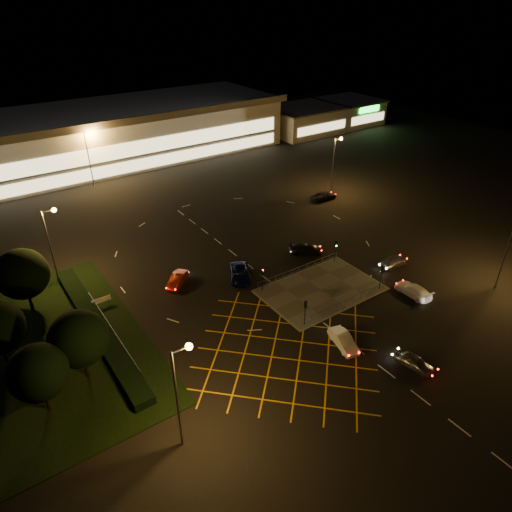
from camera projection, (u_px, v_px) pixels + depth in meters
ground at (298, 288)px, 56.56m from camera, size 180.00×180.00×0.00m
pedestrian_island at (321, 290)px, 56.10m from camera, size 14.00×9.00×0.12m
grass_verge at (51, 349)px, 47.01m from camera, size 18.00×30.00×0.08m
hedge at (98, 327)px, 49.24m from camera, size 2.00×26.00×1.00m
supermarket at (115, 133)px, 97.65m from camera, size 72.00×26.50×10.50m
retail_unit_a at (304, 120)px, 115.69m from camera, size 18.80×14.80×6.35m
retail_unit_b at (349, 111)px, 123.55m from camera, size 14.80×14.80×6.35m
streetlight_sw at (181, 384)px, 34.14m from camera, size 1.78×0.56×10.03m
streetlight_se at (512, 241)px, 53.38m from camera, size 1.78×0.56×10.03m
streetlight_nw at (51, 236)px, 54.36m from camera, size 1.78×0.56×10.03m
streetlight_ne at (335, 158)px, 79.37m from camera, size 1.78×0.56×10.03m
streetlight_far_left at (90, 151)px, 82.45m from camera, size 1.78×0.56×10.03m
streetlight_far_right at (263, 118)px, 103.53m from camera, size 1.78×0.56×10.03m
signal_sw at (305, 308)px, 49.15m from camera, size 0.28×0.30×3.15m
signal_se at (382, 273)px, 55.05m from camera, size 0.28×0.30×3.15m
signal_nw at (262, 275)px, 54.80m from camera, size 0.28×0.30×3.15m
signal_ne at (336, 247)px, 60.70m from camera, size 0.28×0.30×3.15m
tree_a at (38, 373)px, 38.19m from camera, size 5.04×5.04×6.86m
tree_c at (22, 274)px, 50.17m from camera, size 5.76×5.76×7.84m
tree_e at (79, 339)px, 41.41m from camera, size 5.40×5.40×7.35m
car_near_silver at (415, 362)px, 44.48m from camera, size 2.20×4.02×1.30m
car_queue_white at (343, 341)px, 47.05m from camera, size 2.53×4.52×1.41m
car_left_blue at (240, 273)px, 58.06m from camera, size 4.68×5.85×1.48m
car_far_dkgrey at (306, 249)px, 63.65m from camera, size 4.95×4.12×1.35m
car_right_silver at (393, 261)px, 60.68m from camera, size 4.22×1.72×1.43m
car_circ_red at (177, 280)px, 56.92m from camera, size 4.11×3.84×1.38m
car_east_grey at (324, 196)px, 79.87m from camera, size 4.72×2.30×1.29m
car_approach_white at (413, 290)px, 54.96m from camera, size 2.02×4.79×1.38m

